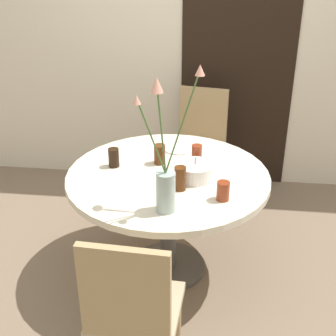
# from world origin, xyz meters

# --- Properties ---
(ground_plane) EXTENTS (16.00, 16.00, 0.00)m
(ground_plane) POSITION_xyz_m (0.00, 0.00, 0.00)
(ground_plane) COLOR #7A6651
(wall_back) EXTENTS (8.00, 0.05, 2.60)m
(wall_back) POSITION_xyz_m (0.00, 1.32, 1.30)
(wall_back) COLOR beige
(wall_back) RESTS_ON ground_plane
(doorway_panel) EXTENTS (0.90, 0.01, 2.05)m
(doorway_panel) POSITION_xyz_m (0.41, 1.29, 1.02)
(doorway_panel) COLOR black
(doorway_panel) RESTS_ON ground_plane
(dining_table) EXTENTS (1.22, 1.22, 0.70)m
(dining_table) POSITION_xyz_m (0.00, 0.00, 0.59)
(dining_table) COLOR beige
(dining_table) RESTS_ON ground_plane
(chair_right_flank) EXTENTS (0.46, 0.46, 0.92)m
(chair_right_flank) POSITION_xyz_m (0.15, 0.92, 0.52)
(chair_right_flank) COLOR tan
(chair_right_flank) RESTS_ON ground_plane
(chair_near_front) EXTENTS (0.42, 0.42, 0.92)m
(chair_near_front) POSITION_xyz_m (-0.05, -0.93, 0.52)
(chair_near_front) COLOR tan
(chair_near_front) RESTS_ON ground_plane
(birthday_cake) EXTENTS (0.21, 0.21, 0.14)m
(birthday_cake) POSITION_xyz_m (0.16, -0.04, 0.75)
(birthday_cake) COLOR white
(birthday_cake) RESTS_ON dining_table
(flower_vase) EXTENTS (0.31, 0.27, 0.77)m
(flower_vase) POSITION_xyz_m (0.03, -0.40, 0.96)
(flower_vase) COLOR #9EB2AD
(flower_vase) RESTS_ON dining_table
(side_plate) EXTENTS (0.21, 0.21, 0.01)m
(side_plate) POSITION_xyz_m (0.03, 0.37, 0.71)
(side_plate) COLOR white
(side_plate) RESTS_ON dining_table
(drink_glass_0) EXTENTS (0.07, 0.07, 0.12)m
(drink_glass_0) POSITION_xyz_m (-0.07, 0.14, 0.76)
(drink_glass_0) COLOR #51280F
(drink_glass_0) RESTS_ON dining_table
(drink_glass_1) EXTENTS (0.07, 0.07, 0.12)m
(drink_glass_1) POSITION_xyz_m (-0.34, 0.06, 0.76)
(drink_glass_1) COLOR black
(drink_glass_1) RESTS_ON dining_table
(drink_glass_2) EXTENTS (0.07, 0.07, 0.14)m
(drink_glass_2) POSITION_xyz_m (0.09, -0.17, 0.77)
(drink_glass_2) COLOR #51280F
(drink_glass_2) RESTS_ON dining_table
(drink_glass_3) EXTENTS (0.07, 0.07, 0.11)m
(drink_glass_3) POSITION_xyz_m (0.33, -0.26, 0.76)
(drink_glass_3) COLOR maroon
(drink_glass_3) RESTS_ON dining_table
(drink_glass_4) EXTENTS (0.06, 0.06, 0.14)m
(drink_glass_4) POSITION_xyz_m (0.16, 0.13, 0.77)
(drink_glass_4) COLOR maroon
(drink_glass_4) RESTS_ON dining_table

